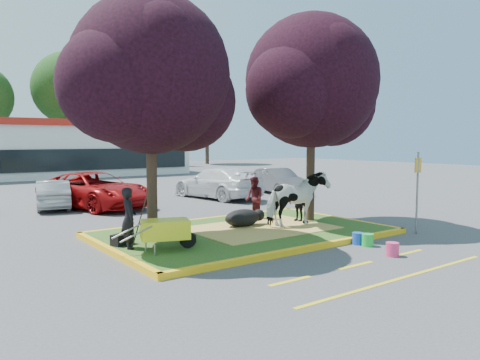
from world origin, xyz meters
TOP-DOWN VIEW (x-y plane):
  - ground at (0.00, 0.00)m, footprint 90.00×90.00m
  - median_island at (0.00, 0.00)m, footprint 8.00×5.00m
  - curb_near at (0.00, -2.58)m, footprint 8.30×0.16m
  - curb_far at (0.00, 2.58)m, footprint 8.30×0.16m
  - curb_left at (-4.08, 0.00)m, footprint 0.16×5.30m
  - curb_right at (4.08, 0.00)m, footprint 0.16×5.30m
  - straw_bedding at (0.60, 0.00)m, footprint 4.20×3.00m
  - tree_purple_left at (-2.78, 0.38)m, footprint 5.06×4.20m
  - tree_purple_right at (2.92, 0.18)m, footprint 5.30×4.40m
  - fire_lane_stripe_a at (-2.00, -4.20)m, footprint 1.10×0.12m
  - fire_lane_stripe_b at (0.00, -4.20)m, footprint 1.10×0.12m
  - fire_lane_stripe_c at (2.00, -4.20)m, footprint 1.10×0.12m
  - fire_lane_long at (0.00, -5.40)m, footprint 6.00×0.10m
  - retail_building at (2.00, 27.98)m, footprint 20.40×8.40m
  - treeline at (1.23, 37.61)m, footprint 46.58×7.80m
  - cow at (1.70, -0.44)m, footprint 2.08×1.05m
  - calf at (0.33, 0.55)m, footprint 1.41×1.11m
  - handler at (-3.70, -0.15)m, footprint 0.48×0.62m
  - visitor_a at (1.48, 1.43)m, footprint 0.64×0.78m
  - visitor_b at (2.38, 0.21)m, footprint 0.45×0.71m
  - wheelbarrow at (-3.12, -1.00)m, footprint 2.03×1.01m
  - gear_bag_dark at (-3.70, 0.31)m, footprint 0.63×0.48m
  - gear_bag_green at (-2.21, -0.46)m, footprint 0.47×0.39m
  - sign_post at (4.30, -2.90)m, footprint 0.35×0.06m
  - bucket_green at (1.78, -3.10)m, footprint 0.36×0.36m
  - bucket_pink at (1.39, -4.16)m, footprint 0.39×0.39m
  - bucket_blue at (1.74, -2.80)m, footprint 0.38×0.38m
  - car_silver at (-3.12, 9.14)m, footprint 2.01×3.78m
  - car_red at (-1.66, 8.29)m, footprint 3.99×5.90m
  - car_white at (4.32, 8.01)m, footprint 2.72×5.37m
  - car_grey at (8.01, 7.78)m, footprint 2.13×4.27m

SIDE VIEW (x-z plane):
  - ground at x=0.00m, z-range 0.00..0.00m
  - fire_lane_stripe_a at x=-2.00m, z-range 0.00..0.01m
  - fire_lane_stripe_b at x=0.00m, z-range 0.00..0.01m
  - fire_lane_stripe_c at x=2.00m, z-range 0.00..0.01m
  - fire_lane_long at x=0.00m, z-range 0.00..0.01m
  - median_island at x=0.00m, z-range 0.00..0.15m
  - curb_near at x=0.00m, z-range 0.00..0.15m
  - curb_far at x=0.00m, z-range 0.00..0.15m
  - curb_left at x=-4.08m, z-range 0.00..0.15m
  - curb_right at x=4.08m, z-range 0.00..0.15m
  - straw_bedding at x=0.60m, z-range 0.15..0.16m
  - bucket_blue at x=1.74m, z-range 0.00..0.32m
  - bucket_green at x=1.78m, z-range 0.00..0.33m
  - bucket_pink at x=1.39m, z-range 0.00..0.34m
  - gear_bag_green at x=-2.21m, z-range 0.15..0.37m
  - gear_bag_dark at x=-3.70m, z-range 0.15..0.43m
  - calf at x=0.33m, z-range 0.15..0.69m
  - car_silver at x=-3.12m, z-range 0.00..1.18m
  - car_grey at x=8.01m, z-range 0.00..1.34m
  - wheelbarrow at x=-3.12m, z-range 0.29..1.06m
  - visitor_b at x=2.38m, z-range 0.15..1.28m
  - car_white at x=4.32m, z-range 0.00..1.49m
  - car_red at x=-1.66m, z-range 0.00..1.50m
  - visitor_a at x=1.48m, z-range 0.15..1.60m
  - handler at x=-3.70m, z-range 0.15..1.66m
  - cow at x=1.70m, z-range 0.15..1.86m
  - sign_post at x=4.30m, z-range 0.29..2.77m
  - retail_building at x=2.00m, z-range 0.05..4.45m
  - tree_purple_left at x=-2.78m, z-range 1.10..7.61m
  - tree_purple_right at x=2.92m, z-range 1.15..7.97m
  - treeline at x=1.23m, z-range 0.42..15.05m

